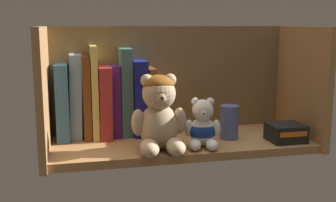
{
  "coord_description": "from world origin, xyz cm",
  "views": [
    {
      "loc": [
        -25.61,
        -98.93,
        31.22
      ],
      "look_at": [
        -3.42,
        0.0,
        12.36
      ],
      "focal_mm": 44.3,
      "sensor_mm": 36.0,
      "label": 1
    }
  ],
  "objects_px": {
    "book_7": "(139,97)",
    "book_1": "(76,96)",
    "book_8": "(149,100)",
    "pillar_candle": "(229,122)",
    "teddy_bear_smaller": "(203,128)",
    "small_product_box": "(286,133)",
    "teddy_bear_larger": "(159,115)",
    "book_2": "(86,96)",
    "book_6": "(125,92)",
    "book_5": "(115,100)",
    "book_3": "(94,91)",
    "book_0": "(63,101)",
    "book_4": "(104,101)"
  },
  "relations": [
    {
      "from": "book_8",
      "to": "teddy_bear_larger",
      "type": "height_order",
      "value": "same"
    },
    {
      "from": "book_0",
      "to": "teddy_bear_larger",
      "type": "distance_m",
      "value": 0.28
    },
    {
      "from": "teddy_bear_smaller",
      "to": "small_product_box",
      "type": "xyz_separation_m",
      "value": [
        0.22,
        -0.0,
        -0.03
      ]
    },
    {
      "from": "book_8",
      "to": "book_0",
      "type": "bearing_deg",
      "value": -180.0
    },
    {
      "from": "book_0",
      "to": "book_8",
      "type": "relative_size",
      "value": 1.08
    },
    {
      "from": "book_7",
      "to": "teddy_bear_larger",
      "type": "distance_m",
      "value": 0.17
    },
    {
      "from": "book_6",
      "to": "teddy_bear_larger",
      "type": "relative_size",
      "value": 1.28
    },
    {
      "from": "book_0",
      "to": "pillar_candle",
      "type": "distance_m",
      "value": 0.43
    },
    {
      "from": "book_3",
      "to": "book_7",
      "type": "relative_size",
      "value": 1.2
    },
    {
      "from": "book_2",
      "to": "teddy_bear_larger",
      "type": "bearing_deg",
      "value": -45.69
    },
    {
      "from": "book_6",
      "to": "teddy_bear_larger",
      "type": "bearing_deg",
      "value": -70.54
    },
    {
      "from": "pillar_candle",
      "to": "book_7",
      "type": "bearing_deg",
      "value": 154.82
    },
    {
      "from": "book_2",
      "to": "book_7",
      "type": "relative_size",
      "value": 1.07
    },
    {
      "from": "book_3",
      "to": "teddy_bear_larger",
      "type": "distance_m",
      "value": 0.22
    },
    {
      "from": "teddy_bear_larger",
      "to": "book_0",
      "type": "bearing_deg",
      "value": 143.35
    },
    {
      "from": "book_6",
      "to": "teddy_bear_larger",
      "type": "distance_m",
      "value": 0.18
    },
    {
      "from": "book_4",
      "to": "pillar_candle",
      "type": "distance_m",
      "value": 0.33
    },
    {
      "from": "book_0",
      "to": "book_6",
      "type": "distance_m",
      "value": 0.16
    },
    {
      "from": "book_8",
      "to": "pillar_candle",
      "type": "bearing_deg",
      "value": -28.48
    },
    {
      "from": "book_1",
      "to": "teddy_bear_smaller",
      "type": "relative_size",
      "value": 1.82
    },
    {
      "from": "book_4",
      "to": "book_6",
      "type": "height_order",
      "value": "book_6"
    },
    {
      "from": "book_0",
      "to": "book_7",
      "type": "bearing_deg",
      "value": 0.0
    },
    {
      "from": "book_6",
      "to": "book_8",
      "type": "xyz_separation_m",
      "value": [
        0.06,
        -0.0,
        -0.03
      ]
    },
    {
      "from": "book_1",
      "to": "small_product_box",
      "type": "distance_m",
      "value": 0.55
    },
    {
      "from": "book_7",
      "to": "book_1",
      "type": "bearing_deg",
      "value": 180.0
    },
    {
      "from": "book_1",
      "to": "book_6",
      "type": "xyz_separation_m",
      "value": [
        0.13,
        0.0,
        0.01
      ]
    },
    {
      "from": "book_7",
      "to": "book_6",
      "type": "bearing_deg",
      "value": 180.0
    },
    {
      "from": "book_3",
      "to": "teddy_bear_smaller",
      "type": "relative_size",
      "value": 2.0
    },
    {
      "from": "book_1",
      "to": "book_4",
      "type": "relative_size",
      "value": 1.17
    },
    {
      "from": "book_0",
      "to": "small_product_box",
      "type": "relative_size",
      "value": 2.28
    },
    {
      "from": "book_6",
      "to": "book_8",
      "type": "bearing_deg",
      "value": -0.0
    },
    {
      "from": "book_2",
      "to": "book_7",
      "type": "height_order",
      "value": "book_2"
    },
    {
      "from": "book_4",
      "to": "book_5",
      "type": "xyz_separation_m",
      "value": [
        0.03,
        0.0,
        0.0
      ]
    },
    {
      "from": "book_4",
      "to": "book_5",
      "type": "height_order",
      "value": "book_5"
    },
    {
      "from": "book_4",
      "to": "book_8",
      "type": "distance_m",
      "value": 0.12
    },
    {
      "from": "teddy_bear_smaller",
      "to": "small_product_box",
      "type": "height_order",
      "value": "teddy_bear_smaller"
    },
    {
      "from": "book_5",
      "to": "small_product_box",
      "type": "relative_size",
      "value": 2.19
    },
    {
      "from": "book_6",
      "to": "book_5",
      "type": "bearing_deg",
      "value": -180.0
    },
    {
      "from": "book_7",
      "to": "teddy_bear_larger",
      "type": "relative_size",
      "value": 1.11
    },
    {
      "from": "book_1",
      "to": "book_8",
      "type": "xyz_separation_m",
      "value": [
        0.19,
        0.0,
        -0.02
      ]
    },
    {
      "from": "book_3",
      "to": "small_product_box",
      "type": "distance_m",
      "value": 0.5
    },
    {
      "from": "book_4",
      "to": "pillar_candle",
      "type": "bearing_deg",
      "value": -18.39
    },
    {
      "from": "book_4",
      "to": "teddy_bear_smaller",
      "type": "distance_m",
      "value": 0.28
    },
    {
      "from": "book_2",
      "to": "book_5",
      "type": "bearing_deg",
      "value": 0.0
    },
    {
      "from": "book_6",
      "to": "teddy_bear_smaller",
      "type": "relative_size",
      "value": 1.93
    },
    {
      "from": "book_6",
      "to": "book_7",
      "type": "relative_size",
      "value": 1.16
    },
    {
      "from": "teddy_bear_larger",
      "to": "book_3",
      "type": "bearing_deg",
      "value": 130.48
    },
    {
      "from": "book_3",
      "to": "book_6",
      "type": "relative_size",
      "value": 1.04
    },
    {
      "from": "teddy_bear_larger",
      "to": "teddy_bear_smaller",
      "type": "distance_m",
      "value": 0.11
    },
    {
      "from": "book_1",
      "to": "book_2",
      "type": "xyz_separation_m",
      "value": [
        0.03,
        0.0,
        -0.0
      ]
    }
  ]
}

